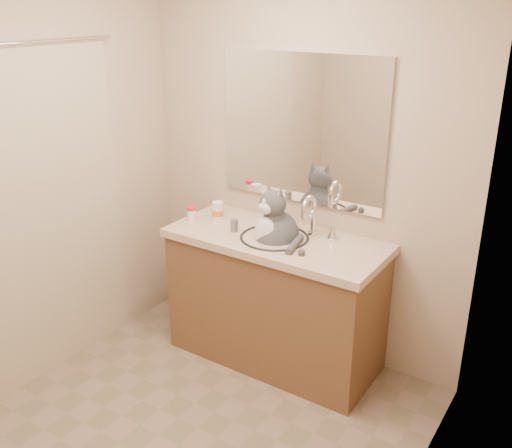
# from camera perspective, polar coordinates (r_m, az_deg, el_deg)

# --- Properties ---
(room) EXTENTS (2.22, 2.52, 2.42)m
(room) POSITION_cam_1_polar(r_m,az_deg,el_deg) (2.58, -9.12, -1.01)
(room) COLOR #836A5A
(room) RESTS_ON ground
(vanity) EXTENTS (1.34, 0.59, 1.12)m
(vanity) POSITION_cam_1_polar(r_m,az_deg,el_deg) (3.60, 1.95, -7.24)
(vanity) COLOR brown
(vanity) RESTS_ON ground
(mirror) EXTENTS (1.10, 0.02, 0.90)m
(mirror) POSITION_cam_1_polar(r_m,az_deg,el_deg) (3.47, 4.52, 9.37)
(mirror) COLOR white
(mirror) RESTS_ON room
(shower_curtain) EXTENTS (0.02, 1.30, 1.93)m
(shower_curtain) POSITION_cam_1_polar(r_m,az_deg,el_deg) (3.45, -20.90, 0.65)
(shower_curtain) COLOR beige
(shower_curtain) RESTS_ON ground
(cat) EXTENTS (0.37, 0.37, 0.54)m
(cat) POSITION_cam_1_polar(r_m,az_deg,el_deg) (3.41, 2.00, -1.12)
(cat) COLOR #46464B
(cat) RESTS_ON vanity
(pill_bottle_redcap) EXTENTS (0.07, 0.07, 0.10)m
(pill_bottle_redcap) POSITION_cam_1_polar(r_m,az_deg,el_deg) (3.67, -6.46, 1.03)
(pill_bottle_redcap) COLOR white
(pill_bottle_redcap) RESTS_ON vanity
(pill_bottle_orange) EXTENTS (0.09, 0.09, 0.12)m
(pill_bottle_orange) POSITION_cam_1_polar(r_m,az_deg,el_deg) (3.68, -3.83, 1.28)
(pill_bottle_orange) COLOR white
(pill_bottle_orange) RESTS_ON vanity
(grey_canister) EXTENTS (0.05, 0.05, 0.08)m
(grey_canister) POSITION_cam_1_polar(r_m,az_deg,el_deg) (3.49, -2.20, -0.14)
(grey_canister) COLOR slate
(grey_canister) RESTS_ON vanity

